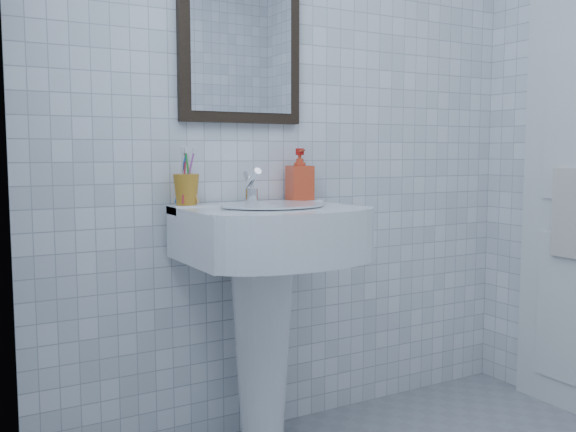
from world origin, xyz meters
TOP-DOWN VIEW (x-y plane):
  - wall_back at (0.00, 1.20)m, footprint 2.20×0.02m
  - wall_left at (-1.10, 0.00)m, footprint 0.02×2.40m
  - washbasin at (-0.27, 0.99)m, footprint 0.61×0.45m
  - faucet at (-0.27, 1.10)m, footprint 0.05×0.12m
  - toothbrush_cup at (-0.52, 1.12)m, footprint 0.11×0.11m
  - soap_dispenser at (-0.04, 1.13)m, footprint 0.10×0.10m
  - wall_mirror at (-0.27, 1.18)m, footprint 0.50×0.04m
  - towel_ring at (1.06, 0.69)m, footprint 0.01×0.18m
  - hand_towel at (1.04, 0.69)m, footprint 0.03×0.16m

SIDE VIEW (x-z plane):
  - washbasin at x=-0.27m, z-range 0.16..1.11m
  - hand_towel at x=1.04m, z-range 0.68..1.06m
  - faucet at x=-0.27m, z-range 0.92..1.06m
  - toothbrush_cup at x=-0.52m, z-range 0.94..1.05m
  - soap_dispenser at x=-0.04m, z-range 0.94..1.14m
  - towel_ring at x=1.06m, z-range 0.96..1.14m
  - wall_back at x=0.00m, z-range 0.00..2.50m
  - wall_left at x=-1.10m, z-range 0.00..2.50m
  - wall_mirror at x=-0.27m, z-range 1.24..1.86m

